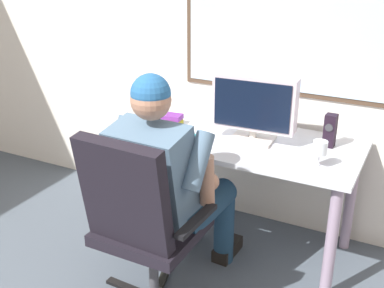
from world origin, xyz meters
name	(u,v)px	position (x,y,z in m)	size (l,w,h in m)	color
wall_rear	(224,1)	(0.02, 2.69, 1.45)	(5.26, 0.08, 2.89)	silver
desk	(234,155)	(0.28, 2.29, 0.61)	(1.47, 0.68, 0.72)	#98839A
office_chair	(139,218)	(0.14, 1.48, 0.57)	(0.61, 0.61, 1.01)	black
person_seated	(169,180)	(0.15, 1.76, 0.65)	(0.54, 0.83, 1.24)	#1A344D
crt_monitor	(254,105)	(0.39, 2.31, 0.93)	(0.48, 0.21, 0.38)	beige
wine_glass	(320,149)	(0.82, 2.12, 0.81)	(0.08, 0.08, 0.14)	silver
desk_speaker	(330,130)	(0.80, 2.42, 0.81)	(0.07, 0.07, 0.19)	black
book_stack	(169,119)	(-0.18, 2.33, 0.75)	(0.18, 0.13, 0.06)	olive
cd_case	(187,137)	(0.03, 2.16, 0.72)	(0.15, 0.13, 0.01)	teal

